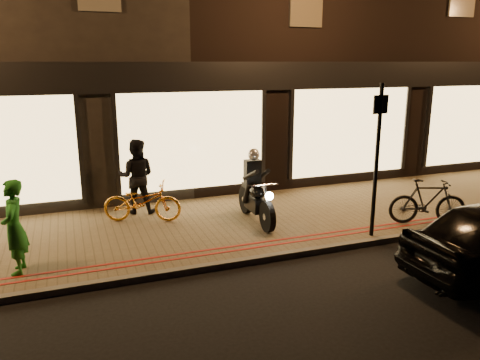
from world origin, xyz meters
The scene contains 11 objects.
ground centered at (0.00, 0.00, 0.00)m, with size 90.00×90.00×0.00m, color black.
sidewalk centered at (0.00, 2.00, 0.06)m, with size 50.00×4.00×0.12m, color brown.
kerb_stone centered at (0.00, 0.05, 0.06)m, with size 50.00×0.14×0.12m, color #59544C.
red_kerb_lines centered at (0.00, 0.55, 0.12)m, with size 50.00×0.26×0.01m.
building_row centered at (0.00, 8.99, 4.25)m, with size 48.00×10.11×8.50m.
motorcycle centered at (0.80, 1.86, 0.73)m, with size 0.60×1.94×1.59m.
sign_post centered at (2.66, 0.25, 1.80)m, with size 0.35×0.09×3.00m.
bicycle_gold centered at (-1.50, 2.71, 0.56)m, with size 0.58×1.67×0.88m, color orange.
bicycle_dark centered at (4.17, 0.43, 0.61)m, with size 0.46×1.63×0.98m, color black.
person_green centered at (-3.83, 0.86, 0.90)m, with size 0.57×0.38×1.57m, color #1E7120.
person_dark centered at (-1.50, 3.37, 0.97)m, with size 0.83×0.65×1.70m, color black.
Camera 1 is at (-2.90, -7.10, 3.49)m, focal length 35.00 mm.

